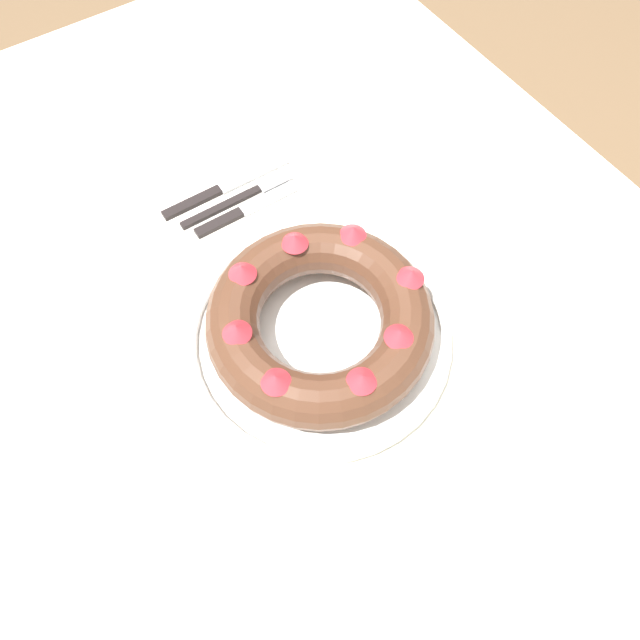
% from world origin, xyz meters
% --- Properties ---
extents(ground_plane, '(8.00, 8.00, 0.00)m').
position_xyz_m(ground_plane, '(0.00, 0.00, 0.00)').
color(ground_plane, brown).
extents(dining_table, '(1.58, 1.12, 0.77)m').
position_xyz_m(dining_table, '(0.00, 0.00, 0.69)').
color(dining_table, silver).
rests_on(dining_table, ground_plane).
extents(serving_dish, '(0.34, 0.34, 0.02)m').
position_xyz_m(serving_dish, '(0.01, 0.01, 0.79)').
color(serving_dish, white).
rests_on(serving_dish, dining_table).
extents(bundt_cake, '(0.29, 0.29, 0.08)m').
position_xyz_m(bundt_cake, '(0.01, 0.01, 0.83)').
color(bundt_cake, '#4C2D1E').
rests_on(bundt_cake, serving_dish).
extents(fork, '(0.02, 0.18, 0.01)m').
position_xyz_m(fork, '(-0.26, 0.05, 0.78)').
color(fork, black).
rests_on(fork, dining_table).
extents(serving_knife, '(0.02, 0.21, 0.01)m').
position_xyz_m(serving_knife, '(-0.29, 0.02, 0.78)').
color(serving_knife, black).
rests_on(serving_knife, dining_table).
extents(cake_knife, '(0.02, 0.17, 0.01)m').
position_xyz_m(cake_knife, '(-0.24, 0.02, 0.78)').
color(cake_knife, black).
rests_on(cake_knife, dining_table).
extents(napkin, '(0.18, 0.13, 0.00)m').
position_xyz_m(napkin, '(0.28, -0.05, 0.78)').
color(napkin, beige).
rests_on(napkin, dining_table).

